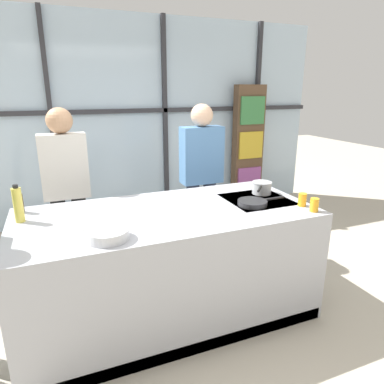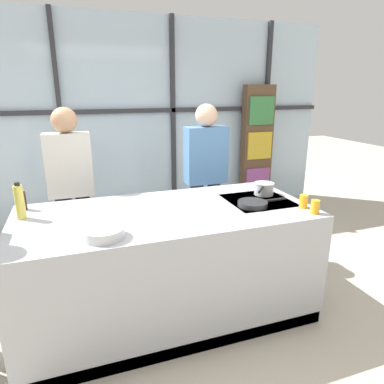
{
  "view_description": "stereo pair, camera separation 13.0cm",
  "coord_description": "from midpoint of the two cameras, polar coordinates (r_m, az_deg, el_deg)",
  "views": [
    {
      "loc": [
        -0.76,
        -2.39,
        1.84
      ],
      "look_at": [
        0.24,
        0.1,
        1.02
      ],
      "focal_mm": 32.0,
      "sensor_mm": 36.0,
      "label": 1
    },
    {
      "loc": [
        -0.64,
        -2.44,
        1.84
      ],
      "look_at": [
        0.24,
        0.1,
        1.02
      ],
      "focal_mm": 32.0,
      "sensor_mm": 36.0,
      "label": 2
    }
  ],
  "objects": [
    {
      "name": "oil_bottle",
      "position": [
        2.74,
        -25.59,
        -1.5
      ],
      "size": [
        0.07,
        0.07,
        0.27
      ],
      "color": "#E0CC4C",
      "rests_on": "demo_island"
    },
    {
      "name": "pepper_grinder",
      "position": [
        2.95,
        -25.28,
        -1.21
      ],
      "size": [
        0.05,
        0.05,
        0.18
      ],
      "color": "#332319",
      "rests_on": "demo_island"
    },
    {
      "name": "mixing_bowl",
      "position": [
        2.25,
        -12.95,
        -6.58
      ],
      "size": [
        0.27,
        0.27,
        0.07
      ],
      "color": "silver",
      "rests_on": "demo_island"
    },
    {
      "name": "saucepan",
      "position": [
        3.13,
        13.05,
        0.59
      ],
      "size": [
        0.25,
        0.27,
        0.11
      ],
      "color": "silver",
      "rests_on": "demo_island"
    },
    {
      "name": "spectator_center_left",
      "position": [
        3.75,
        3.29,
        3.28
      ],
      "size": [
        0.45,
        0.24,
        1.69
      ],
      "rotation": [
        0.0,
        0.0,
        3.14
      ],
      "color": "#232838",
      "rests_on": "ground_plane"
    },
    {
      "name": "spectator_far_left",
      "position": [
        3.48,
        -18.54,
        1.39
      ],
      "size": [
        0.42,
        0.24,
        1.68
      ],
      "rotation": [
        0.0,
        0.0,
        3.14
      ],
      "color": "black",
      "rests_on": "ground_plane"
    },
    {
      "name": "frying_pan",
      "position": [
        2.82,
        11.49,
        -1.9
      ],
      "size": [
        0.43,
        0.24,
        0.04
      ],
      "color": "#232326",
      "rests_on": "demo_island"
    },
    {
      "name": "demo_island",
      "position": [
        2.86,
        -2.64,
        -11.88
      ],
      "size": [
        2.3,
        1.06,
        0.92
      ],
      "color": "#A8AAB2",
      "rests_on": "ground_plane"
    },
    {
      "name": "juice_glass_far",
      "position": [
        2.88,
        19.33,
        -1.49
      ],
      "size": [
        0.07,
        0.07,
        0.11
      ],
      "primitive_type": "cylinder",
      "color": "orange",
      "rests_on": "demo_island"
    },
    {
      "name": "ground_plane",
      "position": [
        3.11,
        -2.56,
        -19.34
      ],
      "size": [
        18.0,
        18.0,
        0.0
      ],
      "primitive_type": "plane",
      "color": "#BCB29E"
    },
    {
      "name": "white_plate",
      "position": [
        2.52,
        -14.84,
        -4.86
      ],
      "size": [
        0.25,
        0.25,
        0.01
      ],
      "primitive_type": "cylinder",
      "color": "white",
      "rests_on": "demo_island"
    },
    {
      "name": "back_window_wall",
      "position": [
        4.97,
        -11.25,
        11.55
      ],
      "size": [
        6.4,
        0.1,
        2.8
      ],
      "color": "silver",
      "rests_on": "ground_plane"
    },
    {
      "name": "bookshelf",
      "position": [
        5.56,
        11.4,
        7.35
      ],
      "size": [
        0.49,
        0.19,
        1.9
      ],
      "color": "brown",
      "rests_on": "ground_plane"
    },
    {
      "name": "juice_glass_near",
      "position": [
        2.78,
        21.09,
        -2.34
      ],
      "size": [
        0.07,
        0.07,
        0.11
      ],
      "primitive_type": "cylinder",
      "color": "orange",
      "rests_on": "demo_island"
    }
  ]
}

